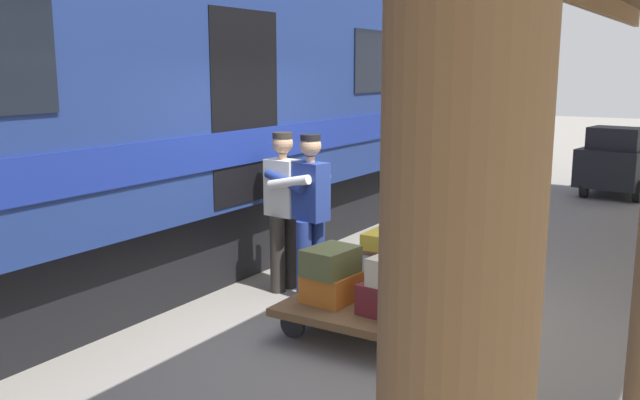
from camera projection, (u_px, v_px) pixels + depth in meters
ground_plane at (404, 319)px, 6.54m from camera, size 60.00×60.00×0.00m
train_car at (143, 95)px, 7.88m from camera, size 3.03×19.22×4.00m
luggage_cart at (390, 293)px, 6.49m from camera, size 1.35×2.14×0.31m
suitcase_orange_carryall at (331, 287)px, 6.13m from camera, size 0.44×0.47×0.25m
suitcase_teal_softside at (420, 281)px, 6.30m from camera, size 0.47×0.54×0.26m
suitcase_maroon_trunk at (392, 298)px, 5.81m from camera, size 0.51×0.51×0.26m
suitcase_gray_aluminum at (444, 265)px, 6.79m from camera, size 0.56×0.64×0.26m
suitcase_slate_roller at (362, 274)px, 6.62m from camera, size 0.46×0.64×0.19m
suitcase_brown_leather at (389, 258)px, 7.11m from camera, size 0.49×0.54×0.23m
suitcase_cream_canvas at (395, 271)px, 5.73m from camera, size 0.39×0.43×0.24m
suitcase_tan_vintage at (445, 241)px, 6.79m from camera, size 0.38×0.43×0.21m
suitcase_yellow_case at (390, 239)px, 7.11m from camera, size 0.43×0.56×0.16m
suitcase_olive_duffel at (331, 261)px, 6.06m from camera, size 0.40×0.51×0.24m
suitcase_red_plastic at (425, 259)px, 6.26m from camera, size 0.42×0.60×0.16m
porter_in_overalls at (309, 210)px, 7.06m from camera, size 0.72×0.52×1.70m
porter_by_door at (285, 206)px, 7.25m from camera, size 0.69×0.47×1.70m
baggage_tug at (617, 162)px, 12.82m from camera, size 1.31×1.83×1.30m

